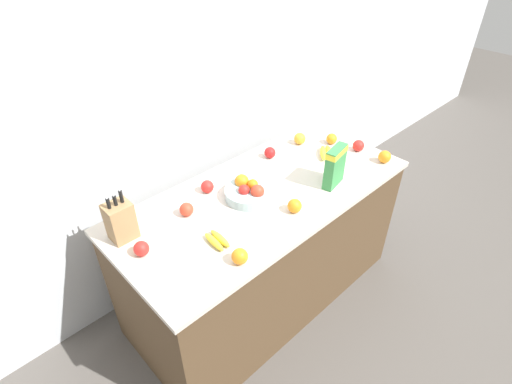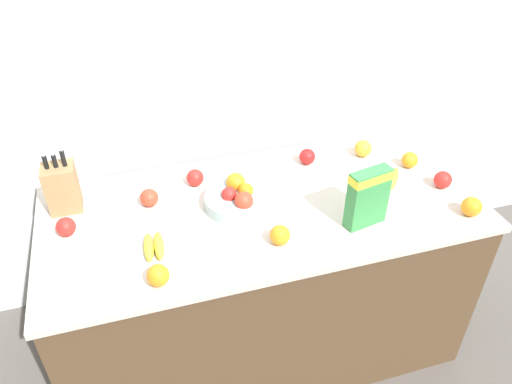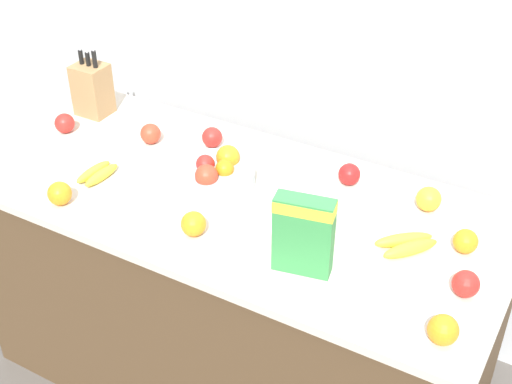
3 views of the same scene
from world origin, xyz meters
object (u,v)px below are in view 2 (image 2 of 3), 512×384
Objects in this scene: knife_block at (62,187)px; orange_front_right at (471,207)px; banana_bunch_left at (388,177)px; apple_front at (195,178)px; apple_near_bananas at (149,198)px; fruit_bowl at (238,198)px; orange_near_bowl at (280,235)px; apple_middle at (66,227)px; orange_back_center at (158,275)px; orange_mid_right at (410,160)px; banana_bunch_right at (154,246)px; orange_front_center at (363,148)px; apple_leftmost at (307,157)px; cereal_box at (368,195)px; apple_by_knife_block at (443,180)px.

orange_front_right is (1.59, -0.52, -0.06)m from knife_block.
apple_front reaches higher than banana_bunch_left.
apple_front and apple_near_bananas have the same top height.
fruit_bowl reaches higher than orange_near_bowl.
orange_back_center reaches higher than apple_middle.
orange_mid_right is (0.15, 0.08, 0.02)m from banana_bunch_left.
orange_front_right is at bearing 0.85° from orange_back_center.
banana_bunch_left is 1.08m from banana_bunch_right.
orange_front_center is at bearing 0.81° from knife_block.
fruit_bowl reaches higher than apple_near_bananas.
fruit_bowl reaches higher than apple_leftmost.
banana_bunch_left is at bearing -1.69° from fruit_bowl.
knife_block reaches higher than banana_bunch_right.
banana_bunch_right is at bearing -152.86° from apple_leftmost.
apple_middle is (-1.14, 0.27, -0.10)m from cereal_box.
apple_leftmost is 0.95× the size of orange_back_center.
fruit_bowl is 3.47× the size of orange_near_bowl.
knife_block is 3.83× the size of orange_back_center.
banana_bunch_left is 1.38m from apple_middle.
apple_front is at bearing 152.76° from orange_front_right.
knife_block is at bearing 130.92° from banana_bunch_right.
banana_bunch_left is at bearing -87.25° from orange_front_center.
orange_front_center reaches higher than apple_by_knife_block.
banana_bunch_right is 0.87m from apple_leftmost.
banana_bunch_left is 2.52× the size of apple_middle.
apple_middle is at bearing 178.71° from fruit_bowl.
orange_front_right reaches higher than apple_near_bananas.
banana_bunch_right is at bearing -30.91° from apple_middle.
orange_front_right reaches higher than orange_back_center.
apple_near_bananas is at bearing -13.36° from knife_block.
banana_bunch_left is at bearing 22.73° from orange_near_bowl.
cereal_box is at bearing -13.27° from apple_middle.
knife_block is 1.40m from banana_bunch_left.
knife_block is 1.23m from cereal_box.
apple_middle is 1.38m from orange_front_center.
apple_middle is at bearing 178.51° from banana_bunch_left.
apple_by_knife_block is 0.19m from orange_mid_right.
apple_by_knife_block is 0.40m from orange_front_center.
apple_by_knife_block is at bearing 9.88° from orange_back_center.
fruit_bowl is at bearing -150.67° from apple_leftmost.
orange_front_center is (0.68, 0.21, 0.00)m from fruit_bowl.
banana_bunch_left is 0.23m from orange_front_center.
knife_block is 4.03× the size of apple_middle.
orange_back_center is (-0.38, -0.35, 0.00)m from fruit_bowl.
cereal_box is at bearing -141.16° from orange_mid_right.
knife_block is at bearing -179.19° from orange_front_center.
apple_middle is at bearing -161.04° from apple_front.
orange_back_center is (-1.07, -0.33, 0.02)m from banana_bunch_left.
orange_back_center is at bearing -152.12° from orange_front_center.
apple_near_bananas is at bearing 86.07° from banana_bunch_right.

